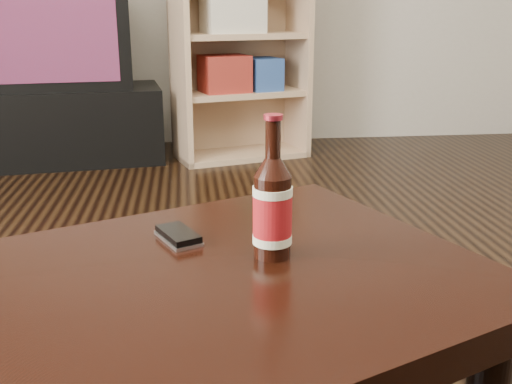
{
  "coord_description": "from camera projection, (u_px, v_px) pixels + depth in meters",
  "views": [
    {
      "loc": [
        -0.19,
        -1.15,
        0.91
      ],
      "look_at": [
        -0.07,
        -0.13,
        0.59
      ],
      "focal_mm": 42.0,
      "sensor_mm": 36.0,
      "label": 1
    }
  ],
  "objects": [
    {
      "name": "tv_stand",
      "position": [
        67.0,
        125.0,
        3.63
      ],
      "size": [
        1.17,
        0.69,
        0.45
      ],
      "primitive_type": "cube",
      "rotation": [
        0.0,
        0.0,
        0.13
      ],
      "color": "black",
      "rests_on": "floor"
    },
    {
      "name": "tv",
      "position": [
        59.0,
        36.0,
        3.47
      ],
      "size": [
        0.85,
        0.59,
        0.59
      ],
      "rotation": [
        0.0,
        0.0,
        0.13
      ],
      "color": "black",
      "rests_on": "tv_stand"
    },
    {
      "name": "bookshelf",
      "position": [
        237.0,
        30.0,
        3.58
      ],
      "size": [
        0.87,
        0.57,
        1.48
      ],
      "rotation": [
        0.0,
        0.0,
        0.27
      ],
      "color": "tan",
      "rests_on": "floor"
    },
    {
      "name": "coffee_table",
      "position": [
        127.0,
        330.0,
        0.97
      ],
      "size": [
        1.44,
        1.16,
        0.47
      ],
      "rotation": [
        0.0,
        0.0,
        0.4
      ],
      "color": "black",
      "rests_on": "floor"
    },
    {
      "name": "beer_bottle",
      "position": [
        272.0,
        208.0,
        1.08
      ],
      "size": [
        0.09,
        0.09,
        0.26
      ],
      "rotation": [
        0.0,
        0.0,
        -0.38
      ],
      "color": "black",
      "rests_on": "coffee_table"
    },
    {
      "name": "phone",
      "position": [
        178.0,
        236.0,
        1.18
      ],
      "size": [
        0.1,
        0.13,
        0.02
      ],
      "rotation": [
        0.0,
        0.0,
        0.42
      ],
      "color": "#A2A2A4",
      "rests_on": "coffee_table"
    }
  ]
}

